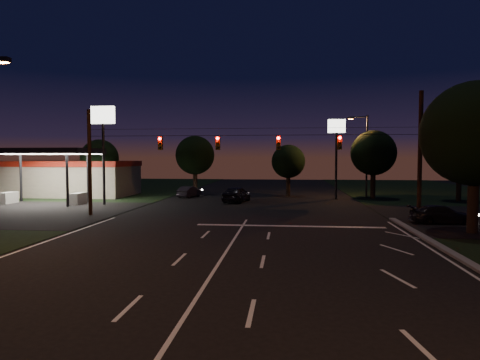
# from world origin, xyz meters

# --- Properties ---
(ground) EXTENTS (140.00, 140.00, 0.00)m
(ground) POSITION_xyz_m (0.00, 0.00, 0.00)
(ground) COLOR black
(ground) RESTS_ON ground
(cross_street_left) EXTENTS (20.00, 16.00, 0.02)m
(cross_street_left) POSITION_xyz_m (-20.00, 16.00, 0.00)
(cross_street_left) COLOR black
(cross_street_left) RESTS_ON ground
(center_line) EXTENTS (0.14, 40.00, 0.01)m
(center_line) POSITION_xyz_m (0.00, -6.00, 0.01)
(center_line) COLOR silver
(center_line) RESTS_ON ground
(stop_bar) EXTENTS (12.00, 0.50, 0.01)m
(stop_bar) POSITION_xyz_m (3.00, 11.50, 0.01)
(stop_bar) COLOR silver
(stop_bar) RESTS_ON ground
(utility_pole_right) EXTENTS (0.30, 0.30, 9.00)m
(utility_pole_right) POSITION_xyz_m (12.00, 15.00, 0.00)
(utility_pole_right) COLOR black
(utility_pole_right) RESTS_ON ground
(utility_pole_left) EXTENTS (0.28, 0.28, 8.00)m
(utility_pole_left) POSITION_xyz_m (-12.00, 15.00, 0.00)
(utility_pole_left) COLOR black
(utility_pole_left) RESTS_ON ground
(signal_span) EXTENTS (24.00, 0.40, 1.56)m
(signal_span) POSITION_xyz_m (-0.00, 14.96, 5.50)
(signal_span) COLOR black
(signal_span) RESTS_ON ground
(gas_station) EXTENTS (14.20, 16.10, 5.25)m
(gas_station) POSITION_xyz_m (-21.86, 30.39, 2.38)
(gas_station) COLOR gray
(gas_station) RESTS_ON ground
(pole_sign_left_near) EXTENTS (2.20, 0.30, 9.10)m
(pole_sign_left_near) POSITION_xyz_m (-14.00, 22.00, 6.98)
(pole_sign_left_near) COLOR black
(pole_sign_left_near) RESTS_ON ground
(pole_sign_right) EXTENTS (1.80, 0.30, 8.40)m
(pole_sign_right) POSITION_xyz_m (8.00, 30.00, 6.24)
(pole_sign_right) COLOR black
(pole_sign_right) RESTS_ON ground
(street_light_right_far) EXTENTS (2.20, 0.35, 9.00)m
(street_light_right_far) POSITION_xyz_m (11.24, 32.00, 5.24)
(street_light_right_far) COLOR black
(street_light_right_far) RESTS_ON ground
(tree_right_near) EXTENTS (6.00, 6.00, 8.76)m
(tree_right_near) POSITION_xyz_m (13.53, 10.17, 5.68)
(tree_right_near) COLOR black
(tree_right_near) RESTS_ON ground
(tree_far_a) EXTENTS (4.20, 4.20, 6.42)m
(tree_far_a) POSITION_xyz_m (-17.98, 30.12, 4.26)
(tree_far_a) COLOR black
(tree_far_a) RESTS_ON ground
(tree_far_b) EXTENTS (4.60, 4.60, 6.98)m
(tree_far_b) POSITION_xyz_m (-7.98, 34.13, 4.61)
(tree_far_b) COLOR black
(tree_far_b) RESTS_ON ground
(tree_far_c) EXTENTS (3.80, 3.80, 5.86)m
(tree_far_c) POSITION_xyz_m (3.02, 33.10, 3.90)
(tree_far_c) COLOR black
(tree_far_c) RESTS_ON ground
(tree_far_d) EXTENTS (4.80, 4.80, 7.30)m
(tree_far_d) POSITION_xyz_m (12.02, 31.13, 4.83)
(tree_far_d) COLOR black
(tree_far_d) RESTS_ON ground
(tree_far_e) EXTENTS (4.00, 4.00, 6.18)m
(tree_far_e) POSITION_xyz_m (20.02, 29.11, 4.11)
(tree_far_e) COLOR black
(tree_far_e) RESTS_ON ground
(car_oncoming_a) EXTENTS (2.73, 4.89, 1.57)m
(car_oncoming_a) POSITION_xyz_m (-2.11, 25.90, 0.79)
(car_oncoming_a) COLOR black
(car_oncoming_a) RESTS_ON ground
(car_oncoming_b) EXTENTS (2.14, 3.90, 1.22)m
(car_oncoming_b) POSITION_xyz_m (-7.90, 30.44, 0.61)
(car_oncoming_b) COLOR black
(car_oncoming_b) RESTS_ON ground
(car_cross) EXTENTS (4.24, 1.82, 1.22)m
(car_cross) POSITION_xyz_m (13.08, 13.56, 0.61)
(car_cross) COLOR black
(car_cross) RESTS_ON ground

